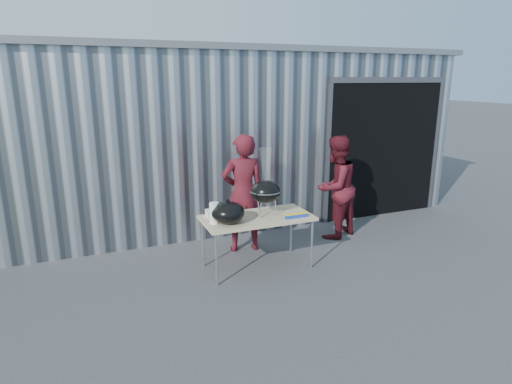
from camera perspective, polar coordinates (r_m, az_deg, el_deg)
name	(u,v)px	position (r m, az deg, el deg)	size (l,w,h in m)	color
ground	(257,280)	(5.77, 0.14, -11.62)	(80.00, 80.00, 0.00)	#38383B
building	(217,126)	(9.85, -5.26, 8.81)	(8.20, 6.20, 3.10)	#B7BCC4
folding_table	(257,219)	(5.86, 0.15, -3.66)	(1.50, 0.75, 0.75)	tan
kettle_grill	(265,185)	(5.80, 1.26, 0.89)	(0.42, 0.42, 0.93)	black
grill_lid	(228,212)	(5.57, -3.76, -2.74)	(0.44, 0.44, 0.32)	black
paper_towels	(214,213)	(5.56, -5.61, -2.82)	(0.12, 0.12, 0.28)	white
white_tub	(214,213)	(5.86, -5.67, -2.82)	(0.20, 0.15, 0.10)	white
foil_box	(296,216)	(5.82, 5.40, -3.14)	(0.32, 0.05, 0.06)	#18379D
person_cook	(243,193)	(6.44, -1.74, -0.19)	(0.66, 0.43, 1.80)	#4F121B
person_bystander	(335,187)	(7.13, 10.52, 0.63)	(0.82, 0.64, 1.70)	#4F121B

